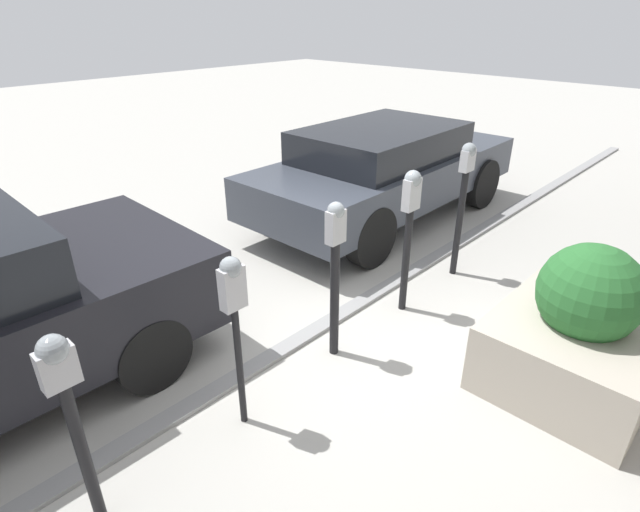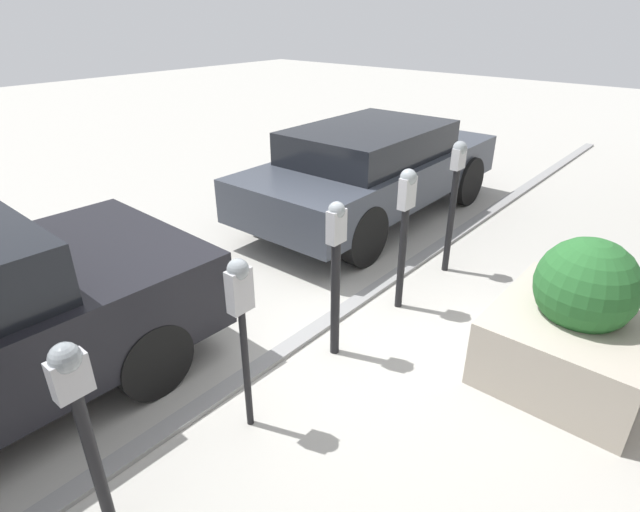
# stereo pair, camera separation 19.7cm
# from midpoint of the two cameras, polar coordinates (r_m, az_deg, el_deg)

# --- Properties ---
(ground_plane) EXTENTS (40.00, 40.00, 0.00)m
(ground_plane) POSITION_cam_midpoint_polar(r_m,az_deg,el_deg) (4.68, 0.45, -9.60)
(ground_plane) COLOR #ADAAA3
(curb_strip) EXTENTS (19.00, 0.16, 0.04)m
(curb_strip) POSITION_cam_midpoint_polar(r_m,az_deg,el_deg) (4.71, -0.27, -9.01)
(curb_strip) COLOR gray
(curb_strip) RESTS_ON ground_plane
(parking_meter_nearest) EXTENTS (0.19, 0.16, 1.33)m
(parking_meter_nearest) POSITION_cam_midpoint_polar(r_m,az_deg,el_deg) (2.98, -25.20, -14.67)
(parking_meter_nearest) COLOR black
(parking_meter_nearest) RESTS_ON ground_plane
(parking_meter_second) EXTENTS (0.17, 0.14, 1.36)m
(parking_meter_second) POSITION_cam_midpoint_polar(r_m,az_deg,el_deg) (3.32, -8.14, -5.41)
(parking_meter_second) COLOR black
(parking_meter_second) RESTS_ON ground_plane
(parking_meter_middle) EXTENTS (0.16, 0.14, 1.42)m
(parking_meter_middle) POSITION_cam_midpoint_polar(r_m,az_deg,el_deg) (4.06, 3.14, -0.76)
(parking_meter_middle) COLOR black
(parking_meter_middle) RESTS_ON ground_plane
(parking_meter_fourth) EXTENTS (0.18, 0.16, 1.45)m
(parking_meter_fourth) POSITION_cam_midpoint_polar(r_m,az_deg,el_deg) (4.77, 11.37, 4.29)
(parking_meter_fourth) COLOR black
(parking_meter_fourth) RESTS_ON ground_plane
(parking_meter_farthest) EXTENTS (0.18, 0.15, 1.52)m
(parking_meter_farthest) POSITION_cam_midpoint_polar(r_m,az_deg,el_deg) (5.63, 17.08, 7.26)
(parking_meter_farthest) COLOR black
(parking_meter_farthest) RESTS_ON ground_plane
(planter_box) EXTENTS (1.37, 1.17, 1.22)m
(planter_box) POSITION_cam_midpoint_polar(r_m,az_deg,el_deg) (4.50, 28.60, -7.75)
(planter_box) COLOR #B2A899
(planter_box) RESTS_ON ground_plane
(parked_car_middle) EXTENTS (4.39, 1.81, 1.34)m
(parked_car_middle) POSITION_cam_midpoint_polar(r_m,az_deg,el_deg) (7.16, 8.29, 9.86)
(parked_car_middle) COLOR #383D47
(parked_car_middle) RESTS_ON ground_plane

